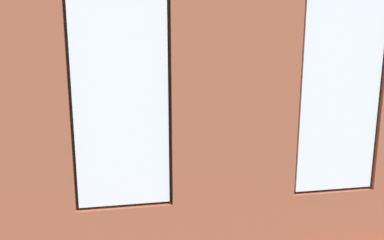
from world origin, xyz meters
TOP-DOWN VIEW (x-y plane):
  - ground_plane at (0.00, 0.00)m, footprint 6.27×5.68m
  - brick_wall_with_windows at (0.00, 2.46)m, footprint 5.67×0.30m
  - white_wall_right at (2.79, 0.20)m, footprint 0.10×4.68m
  - couch_by_window at (0.59, 1.81)m, footprint 1.99×0.87m
  - couch_left at (-2.14, -0.15)m, footprint 0.96×1.91m
  - coffee_table at (0.19, 0.02)m, footprint 1.44×0.89m
  - cup_ceramic at (0.08, 0.15)m, footprint 0.07×0.07m
  - candle_jar at (0.19, 0.02)m, footprint 0.08×0.08m
  - table_plant_small at (-0.21, -0.14)m, footprint 0.13×0.13m
  - remote_gray at (0.62, 0.15)m, footprint 0.18×0.11m
  - media_console at (2.49, 0.59)m, footprint 1.05×0.42m
  - tv_flatscreen at (2.49, 0.59)m, footprint 1.05×0.20m
  - potted_plant_corner_near_left at (-2.28, -1.83)m, footprint 0.80×0.70m
  - potted_plant_beside_window_right at (1.91, 1.91)m, footprint 0.88×0.92m
  - potted_plant_between_couches at (-0.86, 1.76)m, footprint 0.65×0.65m
  - potted_plant_by_left_couch at (-1.74, -1.53)m, footprint 0.34×0.34m

SIDE VIEW (x-z plane):
  - ground_plane at x=0.00m, z-range -0.10..0.00m
  - media_console at x=2.49m, z-range 0.00..0.52m
  - couch_by_window at x=0.59m, z-range -0.07..0.73m
  - couch_left at x=-2.14m, z-range -0.07..0.73m
  - coffee_table at x=0.19m, z-range 0.16..0.56m
  - potted_plant_by_left_couch at x=-1.74m, z-range 0.11..0.71m
  - remote_gray at x=0.62m, z-range 0.40..0.42m
  - cup_ceramic at x=0.08m, z-range 0.40..0.49m
  - candle_jar at x=0.19m, z-range 0.40..0.51m
  - table_plant_small at x=-0.21m, z-range 0.41..0.62m
  - potted_plant_between_couches at x=-0.86m, z-range 0.17..1.27m
  - potted_plant_corner_near_left at x=-2.28m, z-range 0.16..1.41m
  - potted_plant_beside_window_right at x=1.91m, z-range 0.14..1.48m
  - tv_flatscreen at x=2.49m, z-range 0.52..1.23m
  - brick_wall_with_windows at x=0.00m, z-range -0.03..3.32m
  - white_wall_right at x=2.79m, z-range 0.00..3.35m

